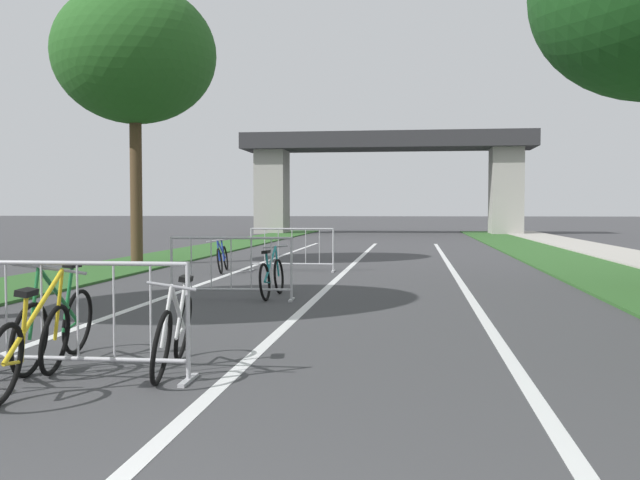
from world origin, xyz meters
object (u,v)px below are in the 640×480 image
Objects in this scene: tree_left_oak_near at (135,55)px; bicycle_green_0 at (56,326)px; bicycle_white_1 at (174,333)px; bicycle_blue_5 at (222,258)px; crowd_barrier_third at (292,250)px; bicycle_yellow_3 at (32,346)px; crowd_barrier_nearest at (78,321)px; bicycle_teal_2 at (272,277)px; crowd_barrier_second at (231,269)px.

bicycle_green_0 is at bearing -71.58° from tree_left_oak_near.
bicycle_white_1 is 10.53m from bicycle_blue_5.
bicycle_yellow_3 is (-0.23, -11.47, -0.15)m from crowd_barrier_third.
tree_left_oak_near is 13.66m from bicycle_green_0.
crowd_barrier_nearest reaches higher than bicycle_teal_2.
bicycle_blue_5 is at bearing 117.03° from bicycle_teal_2.
tree_left_oak_near is 6.94m from crowd_barrier_third.
tree_left_oak_near is 4.45× the size of bicycle_yellow_3.
crowd_barrier_second reaches higher than bicycle_yellow_3.
bicycle_green_0 is at bearing -94.87° from crowd_barrier_second.
crowd_barrier_second is at bearing 81.66° from bicycle_yellow_3.
tree_left_oak_near is 3.61× the size of crowd_barrier_third.
bicycle_green_0 reaches higher than bicycle_blue_5.
bicycle_yellow_3 is at bearing -94.21° from bicycle_teal_2.
bicycle_green_0 is at bearing -92.75° from crowd_barrier_third.
crowd_barrier_nearest is 1.27× the size of bicycle_teal_2.
bicycle_blue_5 is at bearing 98.46° from crowd_barrier_nearest.
bicycle_white_1 is at bearing 33.20° from bicycle_yellow_3.
crowd_barrier_second is 1.01× the size of crowd_barrier_third.
bicycle_yellow_3 is at bearing -71.71° from tree_left_oak_near.
crowd_barrier_second is (4.41, -6.95, -5.10)m from tree_left_oak_near.
bicycle_teal_2 is at bearing -52.34° from tree_left_oak_near.
bicycle_green_0 is 1.03× the size of bicycle_white_1.
tree_left_oak_near is 14.18m from bicycle_white_1.
bicycle_green_0 reaches higher than bicycle_white_1.
bicycle_yellow_3 is at bearing -114.18° from crowd_barrier_nearest.
bicycle_yellow_3 is (-0.19, -0.43, -0.15)m from crowd_barrier_nearest.
crowd_barrier_nearest is 0.85m from bicycle_white_1.
bicycle_teal_2 is 6.45m from bicycle_yellow_3.
tree_left_oak_near is at bearing 162.39° from crowd_barrier_third.
crowd_barrier_third is at bearing -94.12° from bicycle_white_1.
crowd_barrier_second is 5.34m from bicycle_blue_5.
bicycle_blue_5 is (-1.62, -0.41, -0.17)m from crowd_barrier_third.
bicycle_green_0 is 1.01× the size of bicycle_yellow_3.
bicycle_white_1 is (5.21, -12.10, -5.25)m from tree_left_oak_near.
bicycle_blue_5 is (-2.13, 4.65, -0.01)m from bicycle_teal_2.
crowd_barrier_third is at bearing -95.42° from bicycle_green_0.
crowd_barrier_nearest and crowd_barrier_second have the same top height.
crowd_barrier_second is 1.24× the size of bicycle_yellow_3.
bicycle_teal_2 is (0.55, 5.98, -0.16)m from crowd_barrier_nearest.
bicycle_yellow_3 is (0.28, -0.93, -0.02)m from bicycle_green_0.
bicycle_white_1 is (0.79, -5.15, -0.15)m from crowd_barrier_second.
tree_left_oak_near is at bearing 101.41° from bicycle_yellow_3.
bicycle_white_1 is 1.02× the size of bicycle_teal_2.
bicycle_white_1 is at bearing -66.71° from tree_left_oak_near.
crowd_barrier_nearest is (4.45, -12.47, -5.10)m from tree_left_oak_near.
crowd_barrier_nearest and crowd_barrier_third have the same top height.
crowd_barrier_third is at bearing -173.86° from bicycle_blue_5.
crowd_barrier_second reaches higher than bicycle_teal_2.
bicycle_teal_2 is (-0.20, 5.61, -0.01)m from bicycle_white_1.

